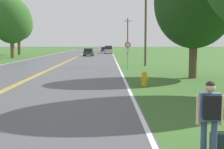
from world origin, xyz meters
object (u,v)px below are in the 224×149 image
(hitchhiker_person, at_px, (210,111))
(tree_far_back, at_px, (12,21))
(tree_right_cluster, at_px, (194,2))
(traffic_sign, at_px, (128,48))
(suitcase, at_px, (219,144))
(car_dark_green_hatchback_approaching, at_px, (89,52))
(tree_left_verge, at_px, (18,24))
(fire_hydrant, at_px, (144,78))
(car_champagne_van_mid_near, at_px, (108,49))
(car_dark_blue_hatchback_mid_far, at_px, (104,49))

(hitchhiker_person, height_order, tree_far_back, tree_far_back)
(tree_right_cluster, bearing_deg, traffic_sign, 119.01)
(suitcase, xyz_separation_m, car_dark_green_hatchback_approaching, (-6.35, 54.76, 0.54))
(traffic_sign, height_order, tree_right_cluster, tree_right_cluster)
(tree_right_cluster, distance_m, car_dark_green_hatchback_approaching, 40.45)
(tree_left_verge, bearing_deg, traffic_sign, -60.63)
(suitcase, distance_m, traffic_sign, 23.71)
(fire_hydrant, distance_m, tree_far_back, 40.20)
(hitchhiker_person, height_order, tree_right_cluster, tree_right_cluster)
(car_champagne_van_mid_near, bearing_deg, suitcase, 1.11)
(car_champagne_van_mid_near, bearing_deg, tree_right_cluster, 5.70)
(car_dark_green_hatchback_approaching, bearing_deg, suitcase, 9.11)
(fire_hydrant, relative_size, car_dark_green_hatchback_approaching, 0.21)
(tree_far_back, height_order, car_champagne_van_mid_near, tree_far_back)
(traffic_sign, relative_size, tree_left_verge, 0.26)
(suitcase, distance_m, car_champagne_van_mid_near, 68.76)
(fire_hydrant, xyz_separation_m, tree_right_cluster, (4.06, 4.14, 5.06))
(car_champagne_van_mid_near, bearing_deg, traffic_sign, 1.39)
(suitcase, bearing_deg, car_champagne_van_mid_near, 7.57)
(suitcase, height_order, tree_left_verge, tree_left_verge)
(hitchhiker_person, bearing_deg, tree_left_verge, 24.89)
(tree_left_verge, height_order, car_dark_green_hatchback_approaching, tree_left_verge)
(tree_right_cluster, height_order, car_champagne_van_mid_near, tree_right_cluster)
(hitchhiker_person, height_order, car_champagne_van_mid_near, car_champagne_van_mid_near)
(tree_left_verge, height_order, car_dark_blue_hatchback_mid_far, tree_left_verge)
(car_dark_blue_hatchback_mid_far, bearing_deg, hitchhiker_person, 0.14)
(suitcase, relative_size, traffic_sign, 0.21)
(tree_right_cluster, bearing_deg, fire_hydrant, -134.43)
(tree_right_cluster, bearing_deg, car_dark_blue_hatchback_mid_far, 96.36)
(suitcase, xyz_separation_m, tree_left_verge, (-21.93, 61.51, 6.40))
(suitcase, height_order, car_champagne_van_mid_near, car_champagne_van_mid_near)
(hitchhiker_person, relative_size, car_dark_green_hatchback_approaching, 0.41)
(suitcase, relative_size, car_dark_blue_hatchback_mid_far, 0.13)
(fire_hydrant, bearing_deg, hitchhiker_person, -89.65)
(hitchhiker_person, distance_m, car_champagne_van_mid_near, 68.90)
(traffic_sign, xyz_separation_m, tree_right_cluster, (4.31, -7.78, 3.46))
(suitcase, bearing_deg, traffic_sign, 7.04)
(tree_left_verge, bearing_deg, car_champagne_van_mid_near, 20.27)
(car_dark_blue_hatchback_mid_far, bearing_deg, tree_far_back, -25.91)
(traffic_sign, bearing_deg, suitcase, -88.52)
(hitchhiker_person, bearing_deg, fire_hydrant, 5.91)
(fire_hydrant, bearing_deg, tree_left_verge, 113.42)
(tree_far_back, bearing_deg, traffic_sign, -51.73)
(suitcase, distance_m, tree_far_back, 50.92)
(tree_far_back, relative_size, car_champagne_van_mid_near, 2.12)
(suitcase, xyz_separation_m, tree_far_back, (-18.94, 46.88, 6.05))
(tree_right_cluster, height_order, tree_far_back, tree_far_back)
(traffic_sign, bearing_deg, tree_far_back, 128.27)
(hitchhiker_person, distance_m, suitcase, 0.87)
(tree_left_verge, distance_m, tree_far_back, 14.93)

